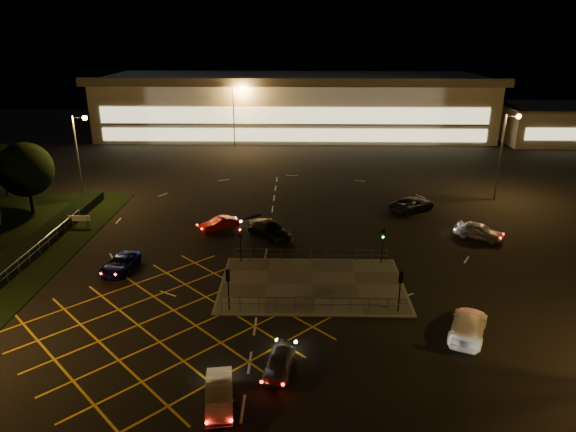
{
  "coord_description": "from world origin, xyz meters",
  "views": [
    {
      "loc": [
        0.85,
        -37.98,
        18.95
      ],
      "look_at": [
        -0.1,
        8.34,
        2.0
      ],
      "focal_mm": 32.0,
      "sensor_mm": 36.0,
      "label": 1
    }
  ],
  "objects_px": {
    "car_circ_red": "(219,224)",
    "car_east_grey": "(412,204)",
    "car_near_silver": "(280,361)",
    "car_queue_white": "(219,394)",
    "car_right_silver": "(479,231)",
    "signal_sw": "(228,281)",
    "signal_nw": "(240,237)",
    "signal_se": "(400,283)",
    "car_left_blue": "(120,264)",
    "signal_ne": "(383,239)",
    "car_approach_white": "(468,325)",
    "car_far_dkgrey": "(269,230)"
  },
  "relations": [
    {
      "from": "car_circ_red",
      "to": "car_east_grey",
      "type": "xyz_separation_m",
      "value": [
        20.47,
        6.1,
        0.13
      ]
    },
    {
      "from": "car_near_silver",
      "to": "car_queue_white",
      "type": "height_order",
      "value": "car_queue_white"
    },
    {
      "from": "car_queue_white",
      "to": "car_right_silver",
      "type": "height_order",
      "value": "car_right_silver"
    },
    {
      "from": "signal_sw",
      "to": "signal_nw",
      "type": "distance_m",
      "value": 7.99
    },
    {
      "from": "signal_sw",
      "to": "signal_se",
      "type": "height_order",
      "value": "same"
    },
    {
      "from": "signal_se",
      "to": "signal_nw",
      "type": "xyz_separation_m",
      "value": [
        -12.0,
        7.99,
        0.0
      ]
    },
    {
      "from": "car_right_silver",
      "to": "car_circ_red",
      "type": "height_order",
      "value": "car_right_silver"
    },
    {
      "from": "signal_sw",
      "to": "car_left_blue",
      "type": "height_order",
      "value": "signal_sw"
    },
    {
      "from": "signal_sw",
      "to": "signal_nw",
      "type": "xyz_separation_m",
      "value": [
        0.0,
        7.99,
        0.0
      ]
    },
    {
      "from": "signal_ne",
      "to": "car_right_silver",
      "type": "height_order",
      "value": "signal_ne"
    },
    {
      "from": "signal_ne",
      "to": "car_right_silver",
      "type": "distance_m",
      "value": 11.94
    },
    {
      "from": "signal_sw",
      "to": "car_east_grey",
      "type": "relative_size",
      "value": 0.58
    },
    {
      "from": "car_left_blue",
      "to": "car_approach_white",
      "type": "distance_m",
      "value": 27.46
    },
    {
      "from": "signal_se",
      "to": "car_near_silver",
      "type": "bearing_deg",
      "value": 39.5
    },
    {
      "from": "signal_sw",
      "to": "car_left_blue",
      "type": "relative_size",
      "value": 0.71
    },
    {
      "from": "car_far_dkgrey",
      "to": "car_approach_white",
      "type": "distance_m",
      "value": 21.64
    },
    {
      "from": "car_far_dkgrey",
      "to": "car_approach_white",
      "type": "bearing_deg",
      "value": -92.92
    },
    {
      "from": "signal_se",
      "to": "car_queue_white",
      "type": "distance_m",
      "value": 14.97
    },
    {
      "from": "signal_ne",
      "to": "car_east_grey",
      "type": "height_order",
      "value": "signal_ne"
    },
    {
      "from": "car_far_dkgrey",
      "to": "signal_sw",
      "type": "bearing_deg",
      "value": -141.62
    },
    {
      "from": "signal_nw",
      "to": "signal_ne",
      "type": "height_order",
      "value": "same"
    },
    {
      "from": "signal_sw",
      "to": "car_circ_red",
      "type": "height_order",
      "value": "signal_sw"
    },
    {
      "from": "car_near_silver",
      "to": "car_circ_red",
      "type": "xyz_separation_m",
      "value": [
        -6.84,
        22.43,
        -0.01
      ]
    },
    {
      "from": "car_circ_red",
      "to": "car_approach_white",
      "type": "height_order",
      "value": "car_approach_white"
    },
    {
      "from": "signal_sw",
      "to": "car_far_dkgrey",
      "type": "height_order",
      "value": "signal_sw"
    },
    {
      "from": "signal_ne",
      "to": "car_queue_white",
      "type": "relative_size",
      "value": 0.78
    },
    {
      "from": "signal_nw",
      "to": "signal_se",
      "type": "bearing_deg",
      "value": -33.65
    },
    {
      "from": "signal_nw",
      "to": "car_queue_white",
      "type": "bearing_deg",
      "value": -87.66
    },
    {
      "from": "signal_ne",
      "to": "car_circ_red",
      "type": "height_order",
      "value": "signal_ne"
    },
    {
      "from": "car_queue_white",
      "to": "car_far_dkgrey",
      "type": "relative_size",
      "value": 0.75
    },
    {
      "from": "car_approach_white",
      "to": "signal_sw",
      "type": "bearing_deg",
      "value": 13.97
    },
    {
      "from": "signal_se",
      "to": "signal_nw",
      "type": "height_order",
      "value": "same"
    },
    {
      "from": "signal_sw",
      "to": "car_queue_white",
      "type": "relative_size",
      "value": 0.78
    },
    {
      "from": "car_queue_white",
      "to": "car_right_silver",
      "type": "distance_m",
      "value": 31.97
    },
    {
      "from": "car_queue_white",
      "to": "car_left_blue",
      "type": "bearing_deg",
      "value": 115.43
    },
    {
      "from": "car_east_grey",
      "to": "car_near_silver",
      "type": "bearing_deg",
      "value": 118.16
    },
    {
      "from": "signal_ne",
      "to": "car_circ_red",
      "type": "relative_size",
      "value": 0.82
    },
    {
      "from": "car_approach_white",
      "to": "signal_ne",
      "type": "bearing_deg",
      "value": -45.68
    },
    {
      "from": "car_circ_red",
      "to": "car_approach_white",
      "type": "xyz_separation_m",
      "value": [
        19.02,
        -18.5,
        0.12
      ]
    },
    {
      "from": "signal_sw",
      "to": "signal_nw",
      "type": "bearing_deg",
      "value": -90.0
    },
    {
      "from": "signal_se",
      "to": "car_near_silver",
      "type": "relative_size",
      "value": 0.84
    },
    {
      "from": "car_near_silver",
      "to": "car_approach_white",
      "type": "height_order",
      "value": "car_approach_white"
    },
    {
      "from": "car_circ_red",
      "to": "car_east_grey",
      "type": "bearing_deg",
      "value": 74.78
    },
    {
      "from": "car_right_silver",
      "to": "car_east_grey",
      "type": "xyz_separation_m",
      "value": [
        -4.74,
        7.82,
        -0.0
      ]
    },
    {
      "from": "signal_se",
      "to": "car_approach_white",
      "type": "relative_size",
      "value": 0.61
    },
    {
      "from": "car_circ_red",
      "to": "car_approach_white",
      "type": "distance_m",
      "value": 26.54
    },
    {
      "from": "car_near_silver",
      "to": "car_approach_white",
      "type": "xyz_separation_m",
      "value": [
        12.18,
        3.92,
        0.12
      ]
    },
    {
      "from": "signal_sw",
      "to": "car_near_silver",
      "type": "xyz_separation_m",
      "value": [
        3.84,
        -6.73,
        -1.73
      ]
    },
    {
      "from": "signal_se",
      "to": "signal_sw",
      "type": "bearing_deg",
      "value": 0.0
    },
    {
      "from": "signal_se",
      "to": "car_queue_white",
      "type": "height_order",
      "value": "signal_se"
    }
  ]
}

